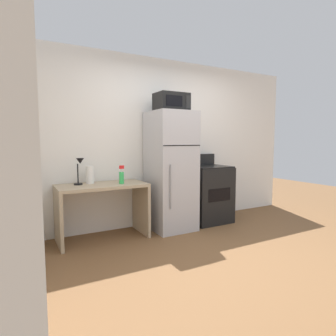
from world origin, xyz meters
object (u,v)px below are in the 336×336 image
desk_lamp (80,167)px  paper_towel_roll (90,175)px  spray_bottle (122,177)px  oven_range (208,193)px  refrigerator (171,171)px  desk (102,201)px  microwave (171,102)px

desk_lamp → paper_towel_roll: (0.14, 0.06, -0.12)m
desk_lamp → paper_towel_roll: desk_lamp is taller
desk_lamp → spray_bottle: desk_lamp is taller
desk_lamp → paper_towel_roll: bearing=21.9°
oven_range → paper_towel_roll: bearing=175.4°
desk_lamp → refrigerator: refrigerator is taller
spray_bottle → desk: bearing=159.2°
desk → refrigerator: 1.09m
microwave → oven_range: bearing=4.3°
desk → spray_bottle: (0.24, -0.09, 0.32)m
oven_range → desk: bearing=179.9°
desk → oven_range: oven_range is taller
oven_range → desk_lamp: bearing=177.4°
microwave → oven_range: (0.72, 0.05, -1.42)m
paper_towel_roll → refrigerator: 1.17m
desk_lamp → spray_bottle: 0.56m
paper_towel_roll → microwave: microwave is taller
microwave → desk: bearing=176.7°
paper_towel_roll → microwave: bearing=-10.1°
spray_bottle → microwave: bearing=2.4°
desk_lamp → oven_range: (2.02, -0.09, -0.52)m
desk → paper_towel_roll: size_ratio=4.87×
spray_bottle → oven_range: bearing=3.3°
spray_bottle → paper_towel_roll: size_ratio=1.04×
desk_lamp → refrigerator: size_ratio=0.20×
desk_lamp → refrigerator: 1.31m
desk → refrigerator: (1.03, -0.04, 0.35)m
paper_towel_roll → oven_range: oven_range is taller
desk_lamp → microwave: 1.59m
spray_bottle → paper_towel_roll: (-0.37, 0.24, 0.02)m
refrigerator → microwave: bearing=-89.7°
refrigerator → spray_bottle: bearing=-176.0°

